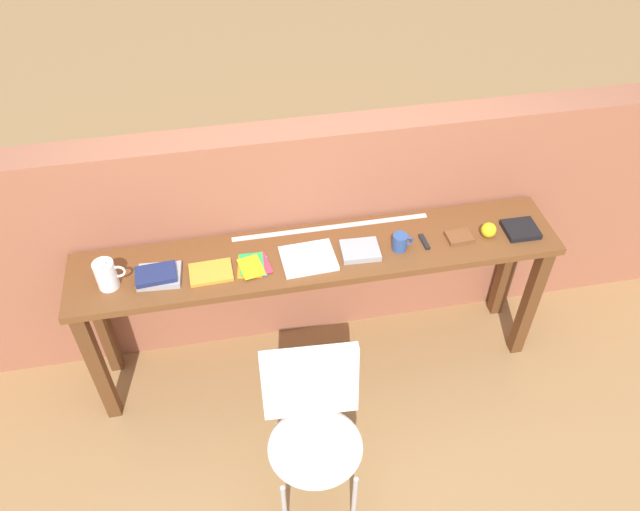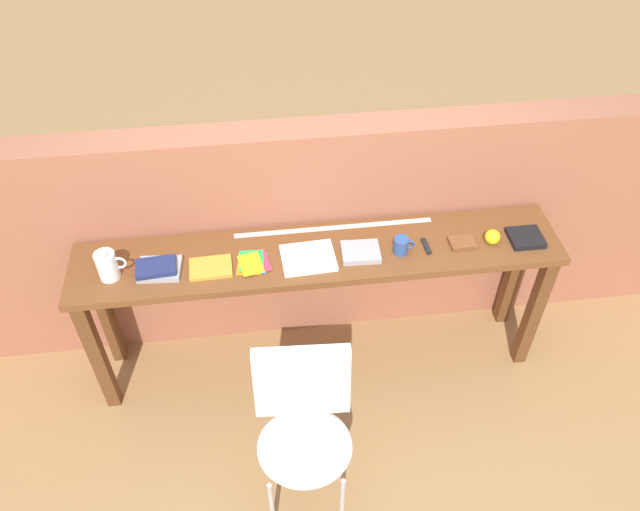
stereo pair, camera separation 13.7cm
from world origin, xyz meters
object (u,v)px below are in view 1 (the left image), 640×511
object	(u,v)px
book_open_centre	(308,258)
leather_journal_brown	(459,237)
sports_ball_small	(489,230)
book_repair_rightmost	(521,229)
book_stack_leftmost	(158,275)
chair_white_moulded	(313,425)
pamphlet_pile_colourful	(253,265)
mug	(400,242)
pitcher_white	(106,274)
magazine_cycling	(211,272)
multitool_folded	(424,242)

from	to	relation	value
book_open_centre	leather_journal_brown	xyz separation A→B (m)	(0.80, 0.01, 0.00)
sports_ball_small	book_repair_rightmost	size ratio (longest dim) A/B	0.47
leather_journal_brown	book_stack_leftmost	bearing A→B (deg)	177.99
chair_white_moulded	pamphlet_pile_colourful	bearing A→B (deg)	103.37
book_stack_leftmost	leather_journal_brown	bearing A→B (deg)	0.19
leather_journal_brown	book_open_centre	bearing A→B (deg)	178.42
leather_journal_brown	chair_white_moulded	bearing A→B (deg)	-143.61
sports_ball_small	book_open_centre	bearing A→B (deg)	-179.79
book_stack_leftmost	mug	bearing A→B (deg)	-0.43
chair_white_moulded	book_repair_rightmost	xyz separation A→B (m)	(1.24, 0.71, 0.37)
pitcher_white	book_open_centre	distance (m)	0.97
chair_white_moulded	leather_journal_brown	bearing A→B (deg)	38.59
book_stack_leftmost	book_open_centre	xyz separation A→B (m)	(0.74, -0.00, -0.02)
magazine_cycling	book_repair_rightmost	bearing A→B (deg)	-1.60
pamphlet_pile_colourful	book_repair_rightmost	world-z (taller)	book_repair_rightmost
multitool_folded	pitcher_white	bearing A→B (deg)	-179.67
chair_white_moulded	book_open_centre	xyz separation A→B (m)	(0.11, 0.71, 0.36)
book_open_centre	book_repair_rightmost	distance (m)	1.13
chair_white_moulded	pitcher_white	world-z (taller)	pitcher_white
pamphlet_pile_colourful	book_repair_rightmost	xyz separation A→B (m)	(1.41, -0.00, 0.01)
pamphlet_pile_colourful	mug	world-z (taller)	mug
book_stack_leftmost	magazine_cycling	world-z (taller)	book_stack_leftmost
book_stack_leftmost	leather_journal_brown	distance (m)	1.53
book_open_centre	mug	world-z (taller)	mug
magazine_cycling	book_repair_rightmost	world-z (taller)	book_repair_rightmost
magazine_cycling	pitcher_white	bearing A→B (deg)	176.97
book_open_centre	sports_ball_small	bearing A→B (deg)	-2.65
magazine_cycling	book_repair_rightmost	distance (m)	1.62
chair_white_moulded	multitool_folded	xyz separation A→B (m)	(0.71, 0.72, 0.36)
pitcher_white	multitool_folded	distance (m)	1.58
book_stack_leftmost	book_open_centre	world-z (taller)	book_stack_leftmost
pitcher_white	book_stack_leftmost	bearing A→B (deg)	0.23
chair_white_moulded	book_open_centre	size ratio (longest dim) A/B	3.34
pitcher_white	book_repair_rightmost	xyz separation A→B (m)	(2.10, -0.00, -0.06)
pitcher_white	book_open_centre	world-z (taller)	pitcher_white
mug	book_repair_rightmost	world-z (taller)	mug
mug	pamphlet_pile_colourful	bearing A→B (deg)	179.24
book_open_centre	multitool_folded	bearing A→B (deg)	-1.76
book_stack_leftmost	multitool_folded	bearing A→B (deg)	0.35
leather_journal_brown	pitcher_white	bearing A→B (deg)	178.00
book_open_centre	leather_journal_brown	size ratio (longest dim) A/B	2.05
multitool_folded	mug	bearing A→B (deg)	-172.78
magazine_cycling	mug	distance (m)	0.96
multitool_folded	book_repair_rightmost	size ratio (longest dim) A/B	0.65
magazine_cycling	pamphlet_pile_colourful	distance (m)	0.21
chair_white_moulded	mug	size ratio (longest dim) A/B	8.10
leather_journal_brown	multitool_folded	bearing A→B (deg)	176.87
book_repair_rightmost	multitool_folded	bearing A→B (deg)	179.62
sports_ball_small	pitcher_white	bearing A→B (deg)	-179.97
book_open_centre	multitool_folded	distance (m)	0.61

